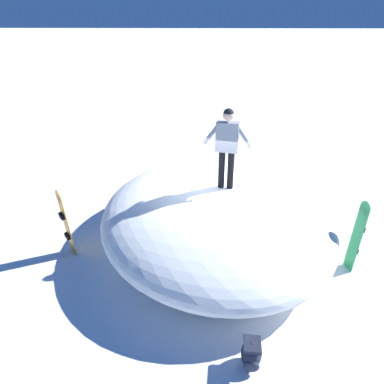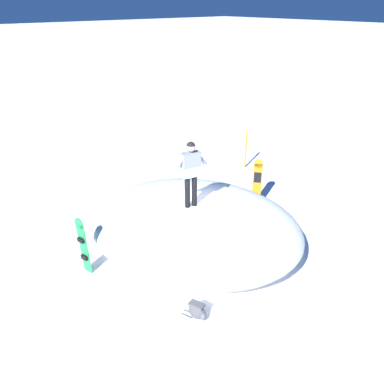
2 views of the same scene
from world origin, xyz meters
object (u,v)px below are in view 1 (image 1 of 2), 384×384
at_px(snowboard_secondary_upright, 65,222).
at_px(backpack_near, 276,193).
at_px(snowboard_primary_upright, 357,235).
at_px(backpack_far, 251,354).
at_px(snowboarder_standing, 227,142).

xyz_separation_m(snowboard_secondary_upright, backpack_near, (-2.75, 5.05, -0.62)).
bearing_deg(snowboard_secondary_upright, snowboard_primary_upright, 87.21).
height_order(backpack_near, backpack_far, backpack_far).
xyz_separation_m(snowboarder_standing, backpack_far, (3.41, 0.28, -2.22)).
distance_m(snowboard_primary_upright, snowboard_secondary_upright, 6.12).
height_order(snowboarder_standing, snowboard_primary_upright, snowboarder_standing).
xyz_separation_m(snowboarder_standing, snowboard_primary_upright, (0.97, 2.66, -1.63)).
distance_m(snowboarder_standing, backpack_far, 4.08).
distance_m(snowboard_secondary_upright, backpack_far, 4.67).
xyz_separation_m(snowboarder_standing, snowboard_secondary_upright, (0.68, -3.46, -1.62)).
distance_m(snowboarder_standing, snowboard_primary_upright, 3.26).
relative_size(snowboard_primary_upright, backpack_far, 2.75).
bearing_deg(snowboarder_standing, backpack_far, 4.66).
bearing_deg(snowboard_primary_upright, backpack_near, -160.89).
height_order(snowboard_primary_upright, backpack_near, snowboard_primary_upright).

